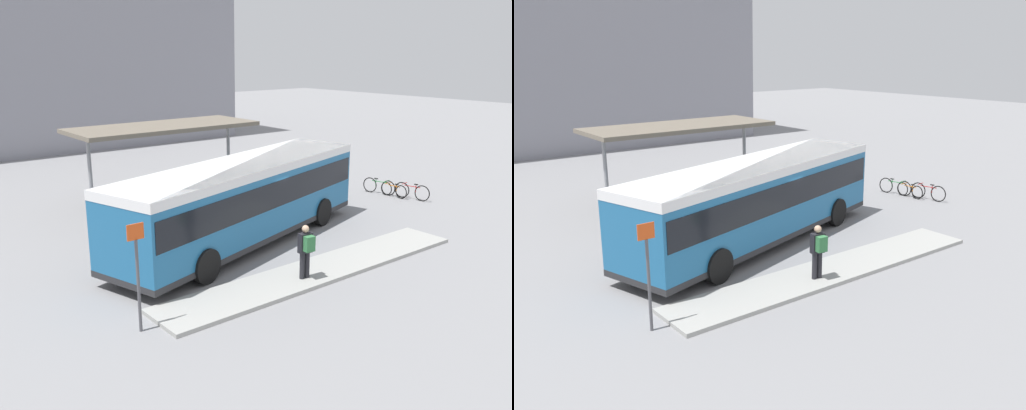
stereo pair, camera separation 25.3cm
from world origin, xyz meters
TOP-DOWN VIEW (x-y plane):
  - ground_plane at (0.00, 0.00)m, footprint 120.00×120.00m
  - curb_island at (0.14, -3.68)m, footprint 11.42×1.80m
  - city_bus at (0.01, 0.00)m, footprint 11.81×5.70m
  - pedestrian_waiting at (-0.72, -3.97)m, footprint 0.43×0.46m
  - bicycle_red at (9.91, 0.03)m, footprint 0.48×1.75m
  - bicycle_orange at (9.62, 0.85)m, footprint 0.48×1.52m
  - bicycle_green at (9.54, 1.66)m, footprint 0.48×1.73m
  - station_shelter at (0.75, 6.76)m, footprint 8.30×3.30m
  - potted_planter_near_shelter at (4.23, 3.93)m, footprint 1.00×1.00m
  - platform_sign at (-6.04, -3.66)m, footprint 0.44×0.08m
  - station_building at (3.08, 27.28)m, footprint 25.31×11.45m

SIDE VIEW (x-z plane):
  - ground_plane at x=0.00m, z-range 0.00..0.00m
  - curb_island at x=0.14m, z-range 0.00..0.12m
  - bicycle_orange at x=9.62m, z-range 0.00..0.66m
  - bicycle_green at x=9.54m, z-range 0.00..0.75m
  - bicycle_red at x=9.91m, z-range 0.00..0.76m
  - potted_planter_near_shelter at x=4.23m, z-range 0.01..1.34m
  - pedestrian_waiting at x=-0.72m, z-range 0.24..1.90m
  - platform_sign at x=-6.04m, z-range 0.16..2.96m
  - city_bus at x=0.01m, z-range 0.26..3.22m
  - station_shelter at x=0.75m, z-range 1.62..5.15m
  - station_building at x=3.08m, z-range 0.00..14.33m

